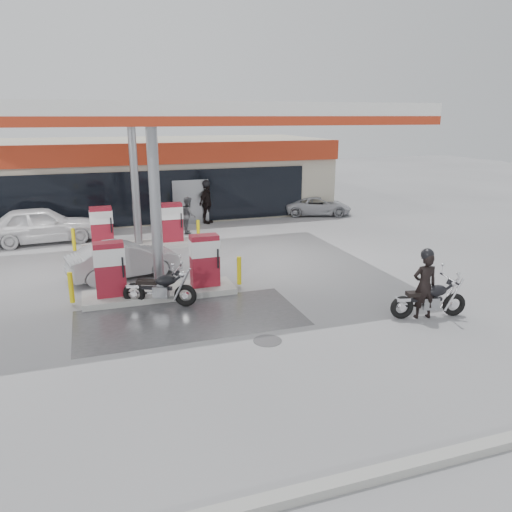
{
  "coord_description": "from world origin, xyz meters",
  "views": [
    {
      "loc": [
        -1.82,
        -12.38,
        5.27
      ],
      "look_at": [
        2.8,
        1.22,
        1.2
      ],
      "focal_mm": 35.0,
      "sensor_mm": 36.0,
      "label": 1
    }
  ],
  "objects": [
    {
      "name": "store_building",
      "position": [
        0.01,
        15.94,
        2.01
      ],
      "size": [
        22.0,
        8.22,
        4.0
      ],
      "color": "#BFB8A0",
      "rests_on": "ground"
    },
    {
      "name": "kerb",
      "position": [
        0.0,
        -7.0,
        0.07
      ],
      "size": [
        28.0,
        0.25,
        0.15
      ],
      "primitive_type": "cube",
      "color": "gray",
      "rests_on": "ground"
    },
    {
      "name": "parked_car_right",
      "position": [
        10.0,
        12.0,
        0.5
      ],
      "size": [
        3.95,
        2.66,
        1.01
      ],
      "primitive_type": "imported",
      "rotation": [
        0.0,
        0.0,
        1.27
      ],
      "color": "#B2B3BA",
      "rests_on": "ground"
    },
    {
      "name": "pump_island_far",
      "position": [
        0.0,
        8.0,
        0.71
      ],
      "size": [
        5.14,
        1.3,
        1.78
      ],
      "color": "#9E9E99",
      "rests_on": "ground"
    },
    {
      "name": "biker_main",
      "position": [
        6.44,
        -1.97,
        0.91
      ],
      "size": [
        0.72,
        0.54,
        1.81
      ],
      "primitive_type": "imported",
      "rotation": [
        0.0,
        0.0,
        2.98
      ],
      "color": "black",
      "rests_on": "ground"
    },
    {
      "name": "main_motorcycle",
      "position": [
        6.63,
        -2.0,
        0.48
      ],
      "size": [
        2.11,
        0.88,
        1.09
      ],
      "rotation": [
        0.0,
        0.0,
        -0.19
      ],
      "color": "black",
      "rests_on": "ground"
    },
    {
      "name": "canopy",
      "position": [
        0.0,
        5.0,
        5.27
      ],
      "size": [
        16.0,
        10.02,
        5.51
      ],
      "color": "silver",
      "rests_on": "ground"
    },
    {
      "name": "biker_walking",
      "position": [
        3.78,
        11.8,
        1.02
      ],
      "size": [
        1.21,
        1.2,
        2.05
      ],
      "primitive_type": "imported",
      "rotation": [
        0.0,
        0.0,
        0.78
      ],
      "color": "black",
      "rests_on": "ground"
    },
    {
      "name": "pump_island_near",
      "position": [
        0.0,
        2.0,
        0.71
      ],
      "size": [
        5.14,
        1.3,
        1.78
      ],
      "color": "#9E9E99",
      "rests_on": "ground"
    },
    {
      "name": "wet_patch",
      "position": [
        0.5,
        0.0,
        0.0
      ],
      "size": [
        6.0,
        3.0,
        0.0
      ],
      "primitive_type": "cube",
      "color": "#4C4C4F",
      "rests_on": "ground"
    },
    {
      "name": "hatchback_silver",
      "position": [
        -0.86,
        4.2,
        0.6
      ],
      "size": [
        3.85,
        1.99,
        1.21
      ],
      "primitive_type": "imported",
      "rotation": [
        0.0,
        0.0,
        1.77
      ],
      "color": "#9DA1A5",
      "rests_on": "ground"
    },
    {
      "name": "parked_motorcycle",
      "position": [
        -0.09,
        1.18,
        0.49
      ],
      "size": [
        2.03,
        1.19,
        1.11
      ],
      "rotation": [
        0.0,
        0.0,
        -0.42
      ],
      "color": "black",
      "rests_on": "ground"
    },
    {
      "name": "attendant",
      "position": [
        2.5,
        10.04,
        0.84
      ],
      "size": [
        0.74,
        0.89,
        1.67
      ],
      "primitive_type": "imported",
      "rotation": [
        0.0,
        0.0,
        1.43
      ],
      "color": "#505155",
      "rests_on": "ground"
    },
    {
      "name": "sedan_white",
      "position": [
        -3.8,
        10.2,
        0.78
      ],
      "size": [
        4.69,
        2.16,
        1.56
      ],
      "primitive_type": "imported",
      "rotation": [
        0.0,
        0.0,
        1.64
      ],
      "color": "white",
      "rests_on": "ground"
    },
    {
      "name": "drain_cover",
      "position": [
        2.0,
        -2.0,
        0.0
      ],
      "size": [
        0.7,
        0.7,
        0.01
      ],
      "primitive_type": "cylinder",
      "color": "#38383A",
      "rests_on": "ground"
    },
    {
      "name": "ground",
      "position": [
        0.0,
        0.0,
        0.0
      ],
      "size": [
        90.0,
        90.0,
        0.0
      ],
      "primitive_type": "plane",
      "color": "gray",
      "rests_on": "ground"
    }
  ]
}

